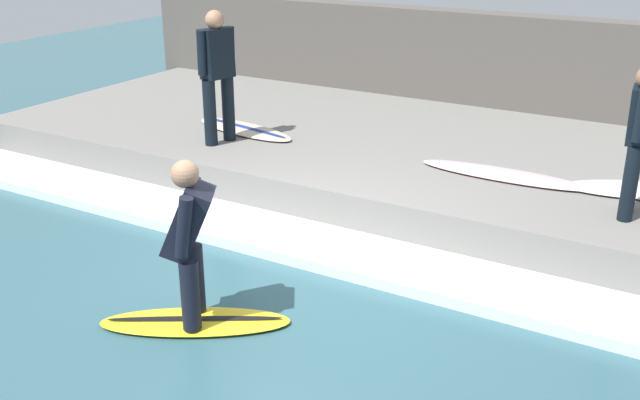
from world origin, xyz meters
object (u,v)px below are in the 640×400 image
object	(u,v)px
surfboard_riding	(195,322)
surfboard_waiting_near	(244,129)
surfboard_spare	(505,175)
surfer_riding	(189,234)
surfer_waiting_near	(217,70)
surfer_waiting_far	(638,134)

from	to	relation	value
surfboard_riding	surfboard_waiting_near	distance (m)	4.33
surfboard_waiting_near	surfboard_spare	xyz separation A→B (m)	(-0.04, -3.70, -0.00)
surfer_riding	surfer_waiting_near	world-z (taller)	surfer_waiting_near
surfboard_waiting_near	surfer_waiting_far	xyz separation A→B (m)	(-0.54, -5.10, 0.82)
surfboard_waiting_near	surfboard_spare	size ratio (longest dim) A/B	0.88
surfer_riding	surfer_waiting_far	size ratio (longest dim) A/B	0.97
surfboard_spare	surfboard_riding	bearing A→B (deg)	156.90
surfboard_waiting_near	surfer_waiting_far	distance (m)	5.19
surfer_waiting_near	surfer_waiting_far	bearing A→B (deg)	-89.52
surfboard_riding	surfer_waiting_near	world-z (taller)	surfer_waiting_near
surfer_waiting_near	surfboard_spare	distance (m)	3.83
surfer_waiting_near	surfboard_waiting_near	xyz separation A→B (m)	(0.58, 0.03, -0.93)
surfer_riding	surfboard_spare	xyz separation A→B (m)	(3.70, -1.58, -0.32)
surfboard_riding	surfboard_spare	bearing A→B (deg)	-23.10
surfer_waiting_near	surfboard_waiting_near	distance (m)	1.10
surfer_riding	surfboard_riding	bearing A→B (deg)	-90.00
surfboard_waiting_near	surfboard_riding	bearing A→B (deg)	-150.44
surfboard_spare	surfboard_waiting_near	bearing A→B (deg)	89.44
surfer_waiting_near	surfer_waiting_far	world-z (taller)	surfer_waiting_near
surfboard_spare	surfer_waiting_near	bearing A→B (deg)	98.43
surfer_waiting_far	surfboard_spare	world-z (taller)	surfer_waiting_far
surfer_waiting_near	surfer_waiting_far	size ratio (longest dim) A/B	1.13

